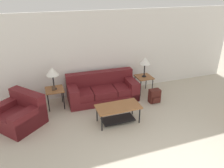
% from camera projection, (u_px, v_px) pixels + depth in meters
% --- Properties ---
extents(wall_back, '(9.20, 0.06, 2.60)m').
position_uv_depth(wall_back, '(107.00, 53.00, 6.85)').
color(wall_back, white).
rests_on(wall_back, ground_plane).
extents(couch, '(2.12, 0.96, 0.82)m').
position_uv_depth(couch, '(102.00, 90.00, 6.71)').
color(couch, maroon).
rests_on(couch, ground_plane).
extents(armchair, '(1.42, 1.43, 0.80)m').
position_uv_depth(armchair, '(20.00, 114.00, 5.49)').
color(armchair, maroon).
rests_on(armchair, ground_plane).
extents(coffee_table, '(1.12, 0.56, 0.47)m').
position_uv_depth(coffee_table, '(118.00, 110.00, 5.54)').
color(coffee_table, '#935B33').
rests_on(coffee_table, ground_plane).
extents(side_table_left, '(0.50, 0.52, 0.56)m').
position_uv_depth(side_table_left, '(55.00, 91.00, 6.20)').
color(side_table_left, '#935B33').
rests_on(side_table_left, ground_plane).
extents(side_table_right, '(0.50, 0.52, 0.56)m').
position_uv_depth(side_table_right, '(144.00, 78.00, 7.05)').
color(side_table_right, '#935B33').
rests_on(side_table_right, ground_plane).
extents(table_lamp_left, '(0.34, 0.34, 0.65)m').
position_uv_depth(table_lamp_left, '(52.00, 72.00, 5.95)').
color(table_lamp_left, black).
rests_on(table_lamp_left, side_table_left).
extents(table_lamp_right, '(0.34, 0.34, 0.65)m').
position_uv_depth(table_lamp_right, '(145.00, 61.00, 6.80)').
color(table_lamp_right, black).
rests_on(table_lamp_right, side_table_right).
extents(backpack, '(0.33, 0.29, 0.41)m').
position_uv_depth(backpack, '(155.00, 96.00, 6.57)').
color(backpack, '#4C1E19').
rests_on(backpack, ground_plane).
extents(picture_frame, '(0.10, 0.04, 0.13)m').
position_uv_depth(picture_frame, '(54.00, 88.00, 6.07)').
color(picture_frame, '#4C3828').
rests_on(picture_frame, side_table_left).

